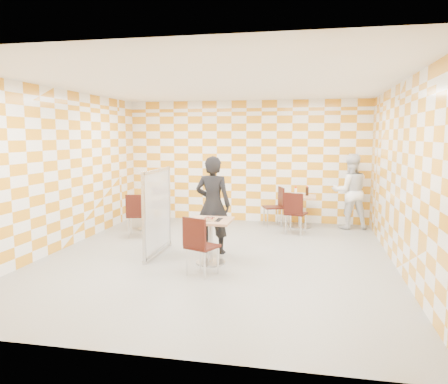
# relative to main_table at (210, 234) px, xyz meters

# --- Properties ---
(room_shell) EXTENTS (7.00, 7.00, 7.00)m
(room_shell) POSITION_rel_main_table_xyz_m (0.02, 0.87, 0.99)
(room_shell) COLOR gray
(room_shell) RESTS_ON ground
(main_table) EXTENTS (0.70, 0.70, 0.75)m
(main_table) POSITION_rel_main_table_xyz_m (0.00, 0.00, 0.00)
(main_table) COLOR tan
(main_table) RESTS_ON ground
(second_table) EXTENTS (0.70, 0.70, 0.75)m
(second_table) POSITION_rel_main_table_xyz_m (1.40, 3.24, 0.00)
(second_table) COLOR tan
(second_table) RESTS_ON ground
(empty_table) EXTENTS (0.70, 0.70, 0.75)m
(empty_table) POSITION_rel_main_table_xyz_m (-2.00, 2.34, 0.00)
(empty_table) COLOR tan
(empty_table) RESTS_ON ground
(chair_main_front) EXTENTS (0.56, 0.56, 0.92)m
(chair_main_front) POSITION_rel_main_table_xyz_m (-0.02, -0.71, 0.04)
(chair_main_front) COLOR #37100B
(chair_main_front) RESTS_ON ground
(chair_second_front) EXTENTS (0.52, 0.53, 0.92)m
(chair_second_front) POSITION_rel_main_table_xyz_m (1.30, 2.46, 0.04)
(chair_second_front) COLOR #37100B
(chair_second_front) RESTS_ON ground
(chair_second_side) EXTENTS (0.55, 0.54, 0.92)m
(chair_second_side) POSITION_rel_main_table_xyz_m (0.84, 3.33, 0.04)
(chair_second_side) COLOR #37100B
(chair_second_side) RESTS_ON ground
(chair_empty_near) EXTENTS (0.52, 0.52, 0.92)m
(chair_empty_near) POSITION_rel_main_table_xyz_m (-1.96, 1.56, 0.04)
(chair_empty_near) COLOR #37100B
(chair_empty_near) RESTS_ON ground
(chair_empty_far) EXTENTS (0.51, 0.52, 0.92)m
(chair_empty_far) POSITION_rel_main_table_xyz_m (-1.95, 2.93, 0.04)
(chair_empty_far) COLOR #37100B
(chair_empty_far) RESTS_ON ground
(partition) EXTENTS (0.08, 1.38, 1.55)m
(partition) POSITION_rel_main_table_xyz_m (-1.06, 0.36, 0.28)
(partition) COLOR white
(partition) RESTS_ON ground
(man_dark) EXTENTS (0.67, 0.47, 1.78)m
(man_dark) POSITION_rel_main_table_xyz_m (-0.11, 0.68, 0.38)
(man_dark) COLOR black
(man_dark) RESTS_ON ground
(man_white) EXTENTS (0.95, 0.80, 1.73)m
(man_white) POSITION_rel_main_table_xyz_m (2.52, 3.38, 0.36)
(man_white) COLOR white
(man_white) RESTS_ON ground
(pizza_on_foil) EXTENTS (0.40, 0.40, 0.04)m
(pizza_on_foil) POSITION_rel_main_table_xyz_m (-0.00, -0.02, 0.26)
(pizza_on_foil) COLOR silver
(pizza_on_foil) RESTS_ON main_table
(sport_bottle) EXTENTS (0.06, 0.06, 0.20)m
(sport_bottle) POSITION_rel_main_table_xyz_m (1.28, 3.37, 0.33)
(sport_bottle) COLOR white
(sport_bottle) RESTS_ON second_table
(soda_bottle) EXTENTS (0.07, 0.07, 0.23)m
(soda_bottle) POSITION_rel_main_table_xyz_m (1.54, 3.31, 0.34)
(soda_bottle) COLOR black
(soda_bottle) RESTS_ON second_table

